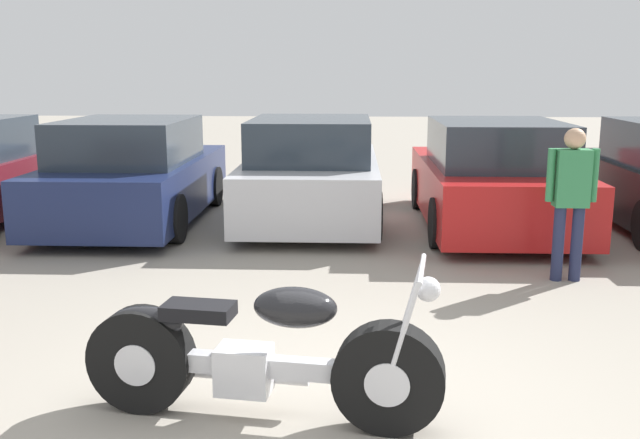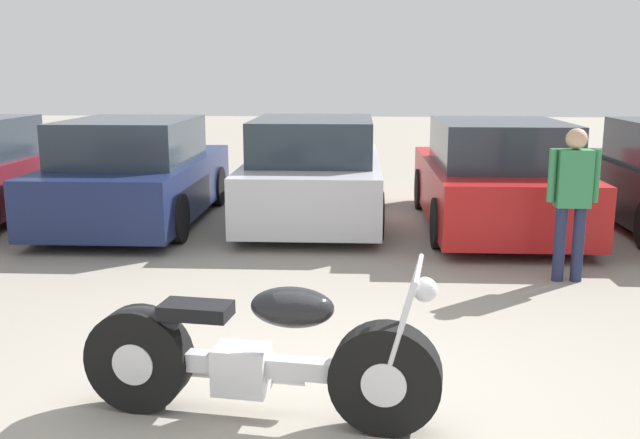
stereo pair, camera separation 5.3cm
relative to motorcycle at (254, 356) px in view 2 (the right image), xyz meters
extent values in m
plane|color=gray|center=(0.42, 0.05, -0.42)|extent=(60.00, 60.00, 0.00)
cylinder|color=black|center=(0.82, -0.12, -0.08)|extent=(0.70, 0.29, 0.68)
cylinder|color=silver|center=(0.82, -0.12, -0.08)|extent=(0.30, 0.26, 0.27)
cylinder|color=black|center=(-0.76, 0.10, -0.08)|extent=(0.70, 0.29, 0.68)
cylinder|color=silver|center=(-0.76, 0.10, -0.08)|extent=(0.30, 0.26, 0.27)
cube|color=silver|center=(0.03, -0.01, -0.06)|extent=(1.22, 0.27, 0.12)
cube|color=silver|center=(-0.08, 0.01, -0.09)|extent=(0.37, 0.28, 0.30)
ellipsoid|color=black|center=(0.25, -0.04, 0.34)|extent=(0.55, 0.36, 0.25)
cube|color=black|center=(-0.37, 0.05, 0.28)|extent=(0.47, 0.30, 0.09)
ellipsoid|color=black|center=(-0.71, 0.09, 0.18)|extent=(0.50, 0.26, 0.20)
cylinder|color=silver|center=(0.89, -0.22, 0.27)|extent=(0.22, 0.06, 0.70)
cylinder|color=silver|center=(0.92, -0.04, 0.27)|extent=(0.22, 0.06, 0.70)
cylinder|color=silver|center=(1.00, -0.14, 0.62)|extent=(0.12, 0.62, 0.03)
sphere|color=silver|center=(1.03, -0.15, 0.50)|extent=(0.15, 0.15, 0.15)
cylinder|color=silver|center=(-0.28, 0.18, -0.20)|extent=(1.22, 0.24, 0.08)
cylinder|color=black|center=(-4.21, 7.17, -0.10)|extent=(0.20, 0.63, 0.63)
cube|color=#19234C|center=(-2.54, 5.92, 0.11)|extent=(1.88, 4.19, 0.76)
cube|color=#28333D|center=(-2.54, 5.67, 0.79)|extent=(1.65, 2.18, 0.60)
cylinder|color=black|center=(-3.42, 7.21, -0.10)|extent=(0.20, 0.63, 0.63)
cylinder|color=black|center=(-1.67, 7.21, -0.10)|extent=(0.20, 0.63, 0.63)
cylinder|color=black|center=(-3.42, 4.62, -0.10)|extent=(0.20, 0.63, 0.63)
cylinder|color=black|center=(-1.67, 4.62, -0.10)|extent=(0.20, 0.63, 0.63)
cube|color=#BCBCC1|center=(0.00, 6.21, 0.11)|extent=(1.88, 4.19, 0.76)
cube|color=#28333D|center=(0.00, 5.96, 0.79)|extent=(1.65, 2.18, 0.60)
cylinder|color=black|center=(-0.88, 7.51, -0.10)|extent=(0.20, 0.63, 0.63)
cylinder|color=black|center=(0.88, 7.51, -0.10)|extent=(0.20, 0.63, 0.63)
cylinder|color=black|center=(-0.88, 4.91, -0.10)|extent=(0.20, 0.63, 0.63)
cylinder|color=black|center=(0.88, 4.91, -0.10)|extent=(0.20, 0.63, 0.63)
cube|color=red|center=(2.54, 5.81, 0.11)|extent=(1.88, 4.19, 0.76)
cube|color=#28333D|center=(2.54, 5.55, 0.79)|extent=(1.65, 2.18, 0.60)
cylinder|color=black|center=(1.66, 7.10, -0.10)|extent=(0.20, 0.63, 0.63)
cylinder|color=black|center=(3.42, 7.10, -0.10)|extent=(0.20, 0.63, 0.63)
cylinder|color=black|center=(1.66, 4.51, -0.10)|extent=(0.20, 0.63, 0.63)
cylinder|color=black|center=(3.42, 4.51, -0.10)|extent=(0.20, 0.63, 0.63)
cylinder|color=black|center=(4.20, 7.07, -0.10)|extent=(0.20, 0.63, 0.63)
cylinder|color=#232847|center=(2.74, 3.17, -0.02)|extent=(0.12, 0.12, 0.79)
cylinder|color=#232847|center=(2.93, 3.17, -0.02)|extent=(0.12, 0.12, 0.79)
cube|color=#337F4C|center=(2.84, 3.17, 0.67)|extent=(0.34, 0.20, 0.59)
cylinder|color=#337F4C|center=(2.62, 3.17, 0.70)|extent=(0.08, 0.08, 0.55)
cylinder|color=#337F4C|center=(3.06, 3.17, 0.70)|extent=(0.08, 0.08, 0.55)
sphere|color=tan|center=(2.84, 3.17, 1.07)|extent=(0.21, 0.21, 0.21)
camera|label=1|loc=(0.58, -4.15, 1.75)|focal=40.00mm
camera|label=2|loc=(0.64, -4.15, 1.75)|focal=40.00mm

